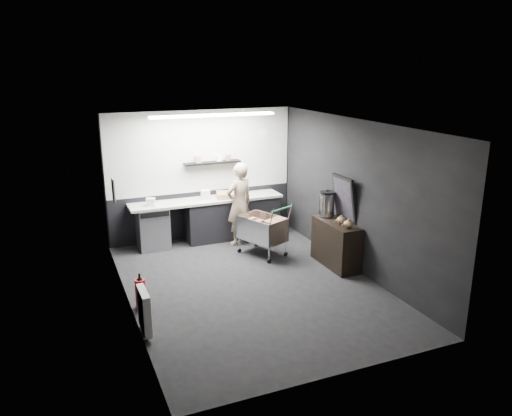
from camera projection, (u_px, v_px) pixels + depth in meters
name	position (u px, v px, depth m)	size (l,w,h in m)	color
floor	(251.00, 285.00, 8.43)	(5.50, 5.50, 0.00)	black
ceiling	(250.00, 124.00, 7.68)	(5.50, 5.50, 0.00)	silver
wall_back	(202.00, 175.00, 10.49)	(5.50, 5.50, 0.00)	black
wall_front	(342.00, 271.00, 5.62)	(5.50, 5.50, 0.00)	black
wall_left	(124.00, 223.00, 7.32)	(5.50, 5.50, 0.00)	black
wall_right	(356.00, 196.00, 8.79)	(5.50, 5.50, 0.00)	black
kitchen_wall_panel	(201.00, 151.00, 10.34)	(3.95, 0.02, 1.70)	silver
dado_panel	(203.00, 214.00, 10.71)	(3.95, 0.02, 1.00)	black
floating_shelf	(212.00, 163.00, 10.38)	(1.20, 0.22, 0.04)	black
wall_clock	(263.00, 133.00, 10.76)	(0.20, 0.20, 0.03)	white
poster	(113.00, 190.00, 8.42)	(0.02, 0.30, 0.40)	silver
poster_red_band	(113.00, 186.00, 8.40)	(0.01, 0.22, 0.10)	red
radiator	(144.00, 311.00, 6.82)	(0.10, 0.50, 0.60)	white
ceiling_strip	(213.00, 115.00, 9.33)	(2.40, 0.20, 0.04)	white
prep_counter	(214.00, 219.00, 10.50)	(3.20, 0.61, 0.90)	black
person	(239.00, 204.00, 10.14)	(0.62, 0.41, 1.70)	#BAAD94
shopping_cart	(262.00, 230.00, 9.65)	(0.92, 1.16, 1.04)	silver
sideboard	(336.00, 237.00, 9.15)	(0.48, 1.12, 1.68)	black
fire_extinguisher	(140.00, 291.00, 7.61)	(0.16, 0.16, 0.53)	red
cardboard_box	(230.00, 195.00, 10.45)	(0.55, 0.42, 0.11)	#977E50
pink_tub	(206.00, 195.00, 10.29)	(0.19, 0.19, 0.19)	white
white_container	(151.00, 202.00, 9.83)	(0.17, 0.13, 0.15)	white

